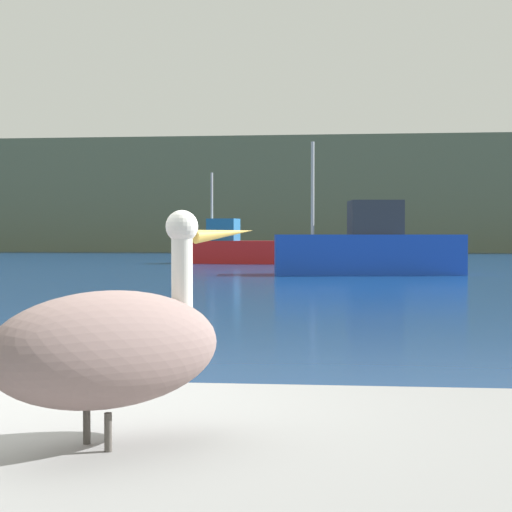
% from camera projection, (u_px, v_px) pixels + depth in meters
% --- Properties ---
extents(ground_plane, '(260.00, 260.00, 0.00)m').
position_uv_depth(ground_plane, '(8.00, 502.00, 4.57)').
color(ground_plane, navy).
extents(hillside_backdrop, '(140.00, 11.58, 9.70)m').
position_uv_depth(hillside_backdrop, '(330.00, 197.00, 77.47)').
color(hillside_backdrop, '#5B664C').
rests_on(hillside_backdrop, ground).
extents(pelican, '(1.06, 1.11, 0.94)m').
position_uv_depth(pelican, '(111.00, 346.00, 3.48)').
color(pelican, gray).
rests_on(pelican, pier_dock).
extents(fishing_boat_red, '(5.69, 2.48, 4.57)m').
position_uv_depth(fishing_boat_red, '(240.00, 248.00, 43.73)').
color(fishing_boat_red, red).
rests_on(fishing_boat_red, ground).
extents(fishing_boat_blue, '(6.85, 2.69, 4.75)m').
position_uv_depth(fishing_boat_blue, '(369.00, 248.00, 31.29)').
color(fishing_boat_blue, blue).
rests_on(fishing_boat_blue, ground).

